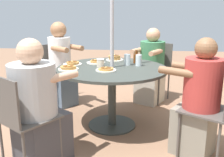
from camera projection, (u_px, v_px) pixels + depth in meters
name	position (u px, v px, depth m)	size (l,w,h in m)	color
ground_plane	(112.00, 125.00, 3.20)	(12.00, 12.00, 0.00)	#8C664C
patio_table	(112.00, 77.00, 3.05)	(1.27, 1.27, 0.72)	#383D38
umbrella_pole	(112.00, 39.00, 2.93)	(0.04, 0.04, 2.09)	#ADADB2
patio_chair_north	(216.00, 108.00, 2.35)	(0.59, 0.59, 0.87)	#514C47
diner_north	(198.00, 103.00, 2.45)	(0.55, 0.60, 1.14)	gray
patio_chair_east	(156.00, 67.00, 4.02)	(0.58, 0.58, 0.87)	#514C47
diner_east	(151.00, 69.00, 3.89)	(0.60, 0.54, 1.11)	beige
patio_chair_south	(55.00, 69.00, 3.89)	(0.60, 0.60, 0.87)	#514C47
diner_south	(61.00, 67.00, 3.76)	(0.54, 0.57, 1.20)	slate
patio_chair_west	(20.00, 115.00, 2.18)	(0.59, 0.59, 0.87)	#514C47
diner_west	(38.00, 110.00, 2.31)	(0.63, 0.60, 1.15)	#3D3D42
pancake_plate_a	(115.00, 58.00, 3.43)	(0.23, 0.23, 0.08)	silver
pancake_plate_b	(106.00, 69.00, 2.85)	(0.23, 0.23, 0.04)	silver
pancake_plate_c	(96.00, 62.00, 3.25)	(0.23, 0.23, 0.05)	silver
pancake_plate_d	(73.00, 63.00, 3.16)	(0.23, 0.23, 0.05)	silver
pancake_plate_e	(68.00, 68.00, 2.90)	(0.23, 0.23, 0.05)	silver
syrup_bottle	(136.00, 58.00, 3.25)	(0.10, 0.07, 0.16)	#602D0F
coffee_cup	(100.00, 63.00, 3.03)	(0.09, 0.09, 0.10)	beige
drinking_glass_a	(139.00, 60.00, 3.08)	(0.07, 0.07, 0.13)	silver
drinking_glass_b	(127.00, 60.00, 3.12)	(0.08, 0.08, 0.13)	silver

